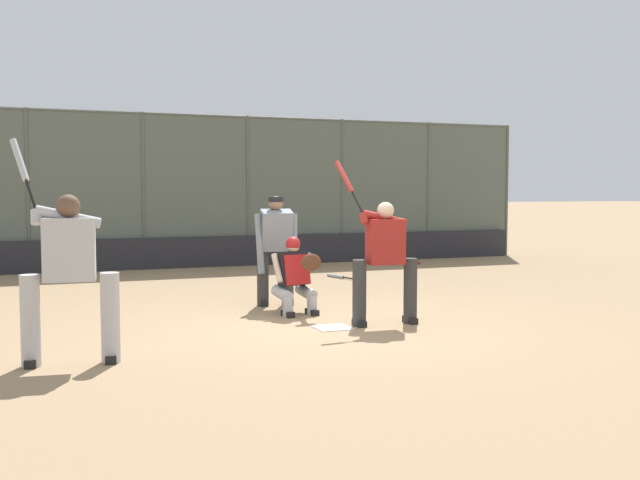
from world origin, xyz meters
name	(u,v)px	position (x,y,z in m)	size (l,w,h in m)	color
ground_plane	(333,328)	(0.00, 0.00, 0.00)	(160.00, 160.00, 0.00)	#9E7F5B
home_plate_marker	(333,328)	(0.00, 0.00, 0.01)	(0.43, 0.43, 0.01)	white
backstop_fence	(197,187)	(0.00, -8.09, 1.81)	(16.70, 0.08, 3.44)	#515651
padding_wall	(199,252)	(0.00, -7.99, 0.34)	(16.28, 0.18, 0.68)	#28282D
bleachers_beyond	(278,232)	(-2.86, -10.94, 0.59)	(11.63, 3.05, 1.80)	slate
batter_at_plate	(384,258)	(-0.72, 0.00, 0.87)	(0.99, 0.64, 2.13)	#333333
catcher_behind_plate	(296,274)	(0.09, -1.16, 0.56)	(0.60, 0.70, 1.09)	#B7B7BC
umpire_home	(276,247)	(0.10, -2.02, 0.89)	(0.67, 0.44, 1.65)	#333333
batter_on_deck	(69,272)	(3.19, 0.85, 0.93)	(1.02, 0.73, 2.28)	#B7B7BC
spare_bat_near_backstop	(409,263)	(-4.68, -6.75, 0.03)	(0.81, 0.07, 0.07)	black
spare_bat_by_padding	(338,276)	(-2.13, -4.93, 0.03)	(0.26, 0.88, 0.07)	black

